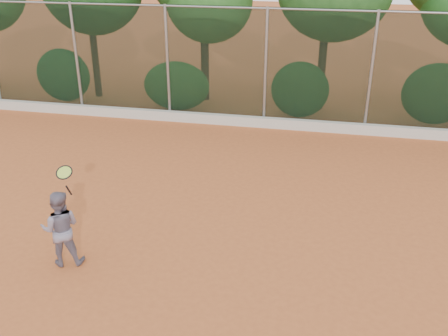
# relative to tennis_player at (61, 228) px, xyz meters

# --- Properties ---
(ground) EXTENTS (80.00, 80.00, 0.00)m
(ground) POSITION_rel_tennis_player_xyz_m (2.49, 0.83, -0.70)
(ground) COLOR #B95B2B
(ground) RESTS_ON ground
(concrete_curb) EXTENTS (24.00, 0.20, 0.30)m
(concrete_curb) POSITION_rel_tennis_player_xyz_m (2.49, 7.65, -0.55)
(concrete_curb) COLOR beige
(concrete_curb) RESTS_ON ground
(tennis_player) EXTENTS (0.81, 0.72, 1.40)m
(tennis_player) POSITION_rel_tennis_player_xyz_m (0.00, 0.00, 0.00)
(tennis_player) COLOR slate
(tennis_player) RESTS_ON ground
(chainlink_fence) EXTENTS (24.09, 0.09, 3.50)m
(chainlink_fence) POSITION_rel_tennis_player_xyz_m (2.49, 7.83, 1.16)
(chainlink_fence) COLOR black
(chainlink_fence) RESTS_ON ground
(tennis_racket) EXTENTS (0.30, 0.28, 0.56)m
(tennis_racket) POSITION_rel_tennis_player_xyz_m (0.32, -0.16, 1.14)
(tennis_racket) COLOR black
(tennis_racket) RESTS_ON ground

